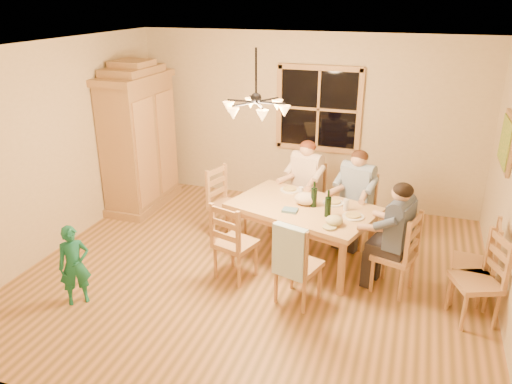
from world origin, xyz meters
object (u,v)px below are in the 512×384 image
(chandelier, at_px, (256,107))
(adult_woman, at_px, (306,175))
(child, at_px, (74,265))
(chair_far_left, at_px, (305,209))
(chair_near_left, at_px, (236,255))
(adult_plaid_man, at_px, (357,186))
(chair_near_right, at_px, (298,277))
(armoire, at_px, (140,142))
(chair_spare_front, at_px, (471,277))
(chair_end_left, at_px, (228,216))
(chair_far_right, at_px, (354,223))
(wine_bottle_a, at_px, (314,194))
(wine_bottle_b, at_px, (328,203))
(chair_end_right, at_px, (393,267))
(chair_spare_back, at_px, (473,295))
(adult_slate_man, at_px, (398,224))
(dining_table, at_px, (303,213))

(chandelier, xyz_separation_m, adult_woman, (0.28, 1.41, -1.24))
(chandelier, relative_size, child, 0.83)
(chair_far_left, bearing_deg, chair_near_left, 90.00)
(adult_plaid_man, bearing_deg, chair_near_right, 93.37)
(armoire, relative_size, chair_spare_front, 2.32)
(chair_end_left, bearing_deg, chair_far_right, 117.98)
(chandelier, relative_size, armoire, 0.33)
(wine_bottle_a, relative_size, wine_bottle_b, 1.00)
(chair_end_left, xyz_separation_m, child, (-0.99, -2.07, 0.16))
(chair_end_right, height_order, adult_plaid_man, adult_plaid_man)
(chair_far_right, xyz_separation_m, chair_spare_back, (1.43, -1.37, 0.00))
(chair_near_right, relative_size, child, 1.07)
(chair_end_right, xyz_separation_m, wine_bottle_a, (-1.03, 0.37, 0.62))
(chandelier, distance_m, adult_slate_man, 2.04)
(chair_far_left, height_order, adult_woman, adult_woman)
(chair_end_left, relative_size, chair_spare_back, 1.00)
(wine_bottle_b, bearing_deg, chair_spare_back, -15.83)
(chair_end_left, height_order, wine_bottle_a, wine_bottle_a)
(chair_near_right, bearing_deg, adult_plaid_man, 93.37)
(chair_end_right, relative_size, adult_plaid_man, 1.13)
(armoire, xyz_separation_m, chair_far_left, (2.70, -0.07, -0.75))
(armoire, relative_size, chair_far_left, 2.32)
(adult_woman, bearing_deg, chandelier, 95.83)
(chandelier, height_order, armoire, chandelier)
(adult_slate_man, relative_size, child, 0.95)
(chair_end_left, relative_size, adult_plaid_man, 1.13)
(chair_near_right, relative_size, chair_end_left, 1.00)
(adult_slate_man, height_order, wine_bottle_a, adult_slate_man)
(wine_bottle_b, bearing_deg, chandelier, -160.37)
(adult_woman, relative_size, wine_bottle_a, 2.65)
(dining_table, xyz_separation_m, chair_spare_back, (2.00, -0.68, -0.35))
(wine_bottle_b, xyz_separation_m, chair_spare_back, (1.65, -0.47, -0.62))
(chair_far_right, height_order, chair_end_right, same)
(dining_table, distance_m, wine_bottle_b, 0.48)
(chair_spare_front, bearing_deg, chair_far_left, 65.29)
(chair_far_left, distance_m, chair_far_right, 0.78)
(armoire, height_order, wine_bottle_b, armoire)
(child, bearing_deg, wine_bottle_b, -12.04)
(chandelier, height_order, child, chandelier)
(chair_near_left, xyz_separation_m, chair_end_left, (-0.50, 1.01, 0.00))
(wine_bottle_a, bearing_deg, child, -142.65)
(adult_woman, relative_size, chair_spare_front, 0.88)
(chair_far_left, height_order, child, chair_far_left)
(chandelier, relative_size, chair_spare_front, 0.78)
(wine_bottle_a, bearing_deg, adult_slate_man, -19.96)
(child, height_order, chair_spare_front, chair_spare_front)
(chair_spare_back, bearing_deg, wine_bottle_a, 47.17)
(chair_far_right, distance_m, chair_near_right, 1.65)
(dining_table, xyz_separation_m, wine_bottle_b, (0.34, -0.21, 0.27))
(chair_far_right, xyz_separation_m, wine_bottle_a, (-0.44, -0.67, 0.62))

